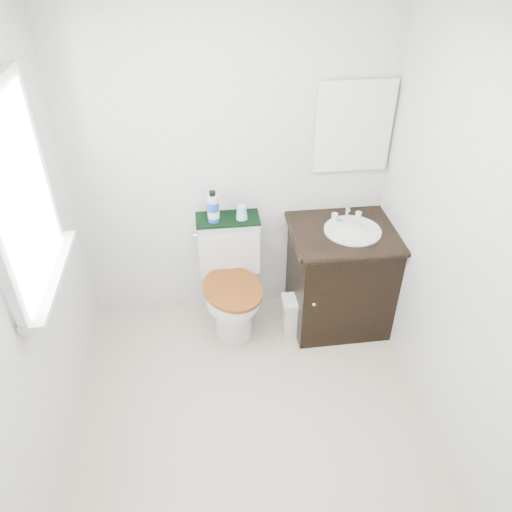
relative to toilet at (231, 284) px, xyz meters
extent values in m
plane|color=#BDB798|center=(0.05, -0.97, -0.37)|extent=(2.40, 2.40, 0.00)
plane|color=silver|center=(0.05, 0.23, 0.83)|extent=(2.40, 0.00, 2.40)
plane|color=silver|center=(-1.05, -0.97, 0.83)|extent=(0.00, 2.40, 2.40)
plane|color=silver|center=(1.15, -0.97, 0.83)|extent=(0.00, 2.40, 2.40)
cube|color=white|center=(-1.02, -0.72, 1.18)|extent=(0.02, 0.70, 0.90)
cube|color=silver|center=(0.87, 0.21, 1.08)|extent=(0.50, 0.02, 0.60)
cylinder|color=silver|center=(0.00, -0.15, -0.16)|extent=(0.27, 0.27, 0.42)
cube|color=silver|center=(0.00, 0.10, -0.16)|extent=(0.27, 0.28, 0.42)
cube|color=silver|center=(0.00, 0.12, 0.25)|extent=(0.44, 0.18, 0.40)
cube|color=silver|center=(0.00, 0.12, 0.46)|extent=(0.46, 0.20, 0.03)
cylinder|color=silver|center=(0.00, -0.19, 0.05)|extent=(0.40, 0.40, 0.08)
cylinder|color=brown|center=(0.00, -0.19, 0.10)|extent=(0.50, 0.50, 0.03)
cube|color=black|center=(0.82, -0.06, 0.02)|extent=(0.72, 0.61, 0.78)
cube|color=black|center=(0.82, -0.06, 0.43)|extent=(0.76, 0.65, 0.04)
cylinder|color=silver|center=(0.85, -0.09, 0.46)|extent=(0.39, 0.39, 0.01)
ellipsoid|color=silver|center=(0.85, -0.09, 0.40)|extent=(0.34, 0.34, 0.17)
cylinder|color=silver|center=(0.85, 0.07, 0.50)|extent=(0.02, 0.02, 0.10)
cube|color=white|center=(0.47, -0.17, -0.23)|extent=(0.20, 0.16, 0.28)
cube|color=white|center=(0.47, -0.17, -0.07)|extent=(0.22, 0.18, 0.03)
cube|color=black|center=(0.00, 0.12, 0.48)|extent=(0.45, 0.22, 0.02)
cylinder|color=blue|center=(-0.10, 0.10, 0.57)|extent=(0.08, 0.08, 0.15)
cylinder|color=silver|center=(-0.10, 0.10, 0.67)|extent=(0.08, 0.08, 0.05)
cylinder|color=black|center=(-0.10, 0.10, 0.71)|extent=(0.04, 0.04, 0.03)
cone|color=#8EBDE9|center=(0.10, 0.10, 0.54)|extent=(0.08, 0.08, 0.10)
ellipsoid|color=#1A7E74|center=(0.79, 0.04, 0.46)|extent=(0.07, 0.04, 0.02)
camera|label=1|loc=(-0.16, -2.89, 2.30)|focal=35.00mm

